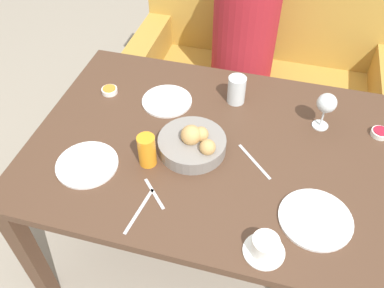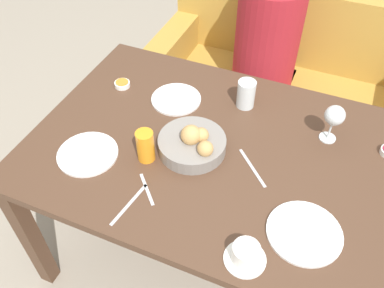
% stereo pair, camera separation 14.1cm
% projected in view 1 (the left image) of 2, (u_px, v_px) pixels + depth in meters
% --- Properties ---
extents(ground_plane, '(10.00, 10.00, 0.00)m').
position_uv_depth(ground_plane, '(207.00, 245.00, 2.06)').
color(ground_plane, gray).
extents(dining_table, '(1.38, 0.97, 0.73)m').
position_uv_depth(dining_table, '(212.00, 160.00, 1.60)').
color(dining_table, '#4C3323').
rests_on(dining_table, ground_plane).
extents(couch, '(1.48, 0.70, 0.86)m').
position_uv_depth(couch, '(261.00, 81.00, 2.51)').
color(couch, '#B28938').
rests_on(couch, ground_plane).
extents(seated_person, '(0.34, 0.44, 1.21)m').
position_uv_depth(seated_person, '(241.00, 64.00, 2.28)').
color(seated_person, '#23232D').
rests_on(seated_person, ground_plane).
extents(bread_basket, '(0.25, 0.25, 0.12)m').
position_uv_depth(bread_basket, '(193.00, 143.00, 1.49)').
color(bread_basket, gray).
rests_on(bread_basket, dining_table).
extents(plate_near_left, '(0.22, 0.22, 0.01)m').
position_uv_depth(plate_near_left, '(87.00, 164.00, 1.46)').
color(plate_near_left, white).
rests_on(plate_near_left, dining_table).
extents(plate_near_right, '(0.24, 0.24, 0.01)m').
position_uv_depth(plate_near_right, '(315.00, 219.00, 1.30)').
color(plate_near_right, white).
rests_on(plate_near_right, dining_table).
extents(plate_far_center, '(0.21, 0.21, 0.01)m').
position_uv_depth(plate_far_center, '(167.00, 101.00, 1.71)').
color(plate_far_center, white).
rests_on(plate_far_center, dining_table).
extents(juice_glass, '(0.06, 0.06, 0.13)m').
position_uv_depth(juice_glass, '(147.00, 150.00, 1.43)').
color(juice_glass, orange).
rests_on(juice_glass, dining_table).
extents(water_tumbler, '(0.07, 0.07, 0.12)m').
position_uv_depth(water_tumbler, '(237.00, 90.00, 1.68)').
color(water_tumbler, silver).
rests_on(water_tumbler, dining_table).
extents(wine_glass, '(0.08, 0.08, 0.16)m').
position_uv_depth(wine_glass, '(327.00, 104.00, 1.53)').
color(wine_glass, silver).
rests_on(wine_glass, dining_table).
extents(coffee_cup, '(0.13, 0.13, 0.07)m').
position_uv_depth(coffee_cup, '(265.00, 247.00, 1.20)').
color(coffee_cup, white).
rests_on(coffee_cup, dining_table).
extents(jam_bowl_berry, '(0.07, 0.07, 0.02)m').
position_uv_depth(jam_bowl_berry, '(380.00, 133.00, 1.57)').
color(jam_bowl_berry, white).
rests_on(jam_bowl_berry, dining_table).
extents(jam_bowl_honey, '(0.07, 0.07, 0.02)m').
position_uv_depth(jam_bowl_honey, '(110.00, 90.00, 1.75)').
color(jam_bowl_honey, white).
rests_on(jam_bowl_honey, dining_table).
extents(fork_silver, '(0.14, 0.14, 0.00)m').
position_uv_depth(fork_silver, '(254.00, 161.00, 1.48)').
color(fork_silver, '#B7B7BC').
rests_on(fork_silver, dining_table).
extents(knife_silver, '(0.04, 0.19, 0.00)m').
position_uv_depth(knife_silver, '(139.00, 211.00, 1.33)').
color(knife_silver, '#B7B7BC').
rests_on(knife_silver, dining_table).
extents(spoon_coffee, '(0.11, 0.11, 0.00)m').
position_uv_depth(spoon_coffee, '(154.00, 194.00, 1.37)').
color(spoon_coffee, '#B7B7BC').
rests_on(spoon_coffee, dining_table).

